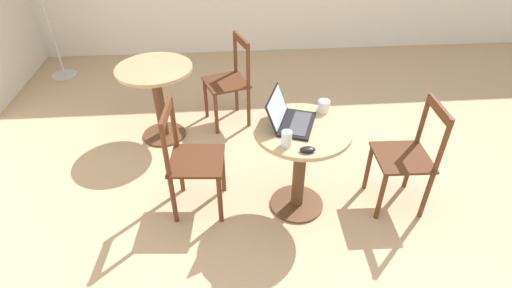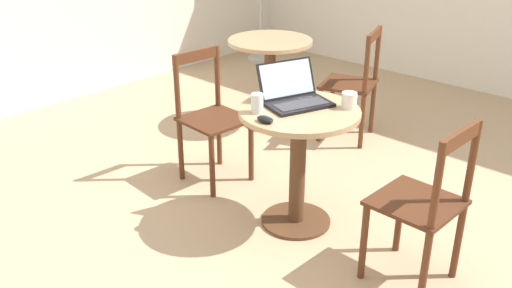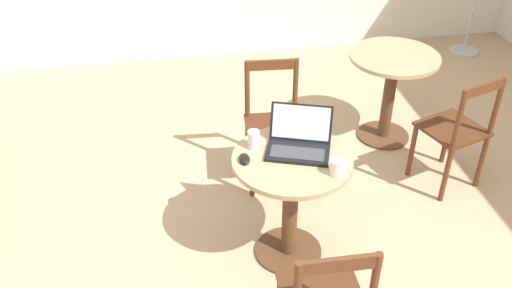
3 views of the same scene
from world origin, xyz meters
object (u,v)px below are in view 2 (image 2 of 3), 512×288
at_px(chair_near_front, 424,206).
at_px(mouse, 265,119).
at_px(cafe_table_near, 298,144).
at_px(chair_mid_front, 354,85).
at_px(cafe_table_mid, 270,65).
at_px(laptop, 295,96).
at_px(mug, 349,100).
at_px(drinking_glass, 257,103).
at_px(chair_near_back, 211,118).

height_order(chair_near_front, mouse, chair_near_front).
bearing_deg(cafe_table_near, mouse, 176.31).
distance_m(cafe_table_near, chair_mid_front, 1.36).
distance_m(cafe_table_mid, chair_near_front, 2.20).
height_order(cafe_table_near, cafe_table_mid, same).
height_order(cafe_table_near, laptop, laptop).
relative_size(cafe_table_mid, chair_near_front, 0.83).
xyz_separation_m(mug, drinking_glass, (-0.39, 0.32, 0.01)).
bearing_deg(mouse, chair_mid_front, 16.40).
height_order(cafe_table_mid, laptop, laptop).
bearing_deg(drinking_glass, chair_near_front, -79.85).
bearing_deg(cafe_table_mid, drinking_glass, -141.42).
distance_m(cafe_table_near, mouse, 0.35).
height_order(chair_mid_front, drinking_glass, chair_mid_front).
distance_m(cafe_table_mid, mouse, 1.74).
distance_m(cafe_table_mid, chair_near_back, 1.05).
xyz_separation_m(chair_near_back, drinking_glass, (-0.25, -0.64, 0.34)).
relative_size(cafe_table_near, chair_near_front, 0.83).
height_order(chair_mid_front, mouse, chair_mid_front).
xyz_separation_m(mouse, drinking_glass, (0.07, 0.12, 0.04)).
height_order(mouse, mug, mug).
xyz_separation_m(chair_mid_front, laptop, (-1.22, -0.39, 0.33)).
height_order(cafe_table_mid, mouse, mouse).
bearing_deg(mouse, chair_near_back, 66.94).
bearing_deg(cafe_table_near, cafe_table_mid, 47.10).
bearing_deg(laptop, chair_near_back, 89.37).
bearing_deg(cafe_table_mid, chair_near_back, -160.65).
height_order(mouse, drinking_glass, drinking_glass).
relative_size(chair_near_back, drinking_glass, 8.18).
distance_m(cafe_table_near, cafe_table_mid, 1.54).
bearing_deg(mouse, chair_near_front, -73.46).
bearing_deg(mouse, laptop, 10.65).
xyz_separation_m(cafe_table_mid, chair_near_back, (-0.99, -0.35, -0.08)).
relative_size(chair_mid_front, laptop, 2.03).
xyz_separation_m(cafe_table_near, mouse, (-0.26, 0.02, 0.22)).
bearing_deg(drinking_glass, laptop, -14.42).
distance_m(mug, drinking_glass, 0.51).
bearing_deg(chair_mid_front, drinking_glass, -167.32).
height_order(chair_mid_front, mug, chair_mid_front).
relative_size(chair_near_back, mug, 7.21).
bearing_deg(drinking_glass, mouse, -120.78).
bearing_deg(cafe_table_near, laptop, 55.01).
height_order(cafe_table_mid, mug, mug).
bearing_deg(mug, cafe_table_near, 137.56).
xyz_separation_m(cafe_table_near, chair_near_back, (0.06, 0.78, -0.08)).
height_order(cafe_table_near, chair_near_back, chair_near_back).
bearing_deg(drinking_glass, mug, -39.54).
bearing_deg(chair_mid_front, mouse, -163.60).
bearing_deg(mug, drinking_glass, 140.46).
bearing_deg(laptop, mug, -60.44).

